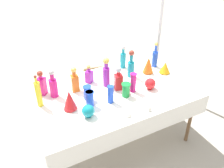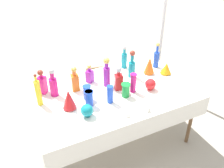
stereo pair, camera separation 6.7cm
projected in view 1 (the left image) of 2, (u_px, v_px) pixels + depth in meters
name	position (u px, v px, depth m)	size (l,w,h in m)	color
ground_plane	(112.00, 138.00, 3.30)	(40.00, 40.00, 0.00)	#A0998C
display_table	(113.00, 96.00, 2.89)	(1.89, 1.16, 0.76)	white
tall_bottle_0	(53.00, 86.00, 2.74)	(0.09, 0.09, 0.34)	#C61972
tall_bottle_1	(106.00, 73.00, 2.90)	(0.08, 0.08, 0.37)	purple
tall_bottle_2	(131.00, 66.00, 3.09)	(0.08, 0.08, 0.36)	teal
tall_bottle_3	(38.00, 94.00, 2.58)	(0.06, 0.06, 0.37)	yellow
tall_bottle_4	(155.00, 57.00, 3.32)	(0.07, 0.07, 0.35)	blue
tall_bottle_5	(123.00, 59.00, 3.30)	(0.07, 0.07, 0.31)	teal
square_decanter_0	(118.00, 79.00, 2.86)	(0.11, 0.11, 0.30)	red
square_decanter_1	(75.00, 81.00, 2.83)	(0.09, 0.09, 0.31)	orange
square_decanter_2	(42.00, 84.00, 2.78)	(0.12, 0.12, 0.30)	#C61972
square_decanter_3	(89.00, 75.00, 3.01)	(0.11, 0.11, 0.23)	purple
slender_vase_0	(90.00, 98.00, 2.61)	(0.10, 0.10, 0.18)	blue
slender_vase_1	(111.00, 94.00, 2.66)	(0.07, 0.07, 0.21)	blue
slender_vase_2	(126.00, 89.00, 2.76)	(0.11, 0.11, 0.16)	#198C38
slender_vase_3	(133.00, 82.00, 2.82)	(0.08, 0.08, 0.23)	#C61972
slender_vase_4	(87.00, 92.00, 2.71)	(0.09, 0.09, 0.17)	blue
fluted_vase_0	(148.00, 65.00, 3.18)	(0.14, 0.14, 0.23)	orange
fluted_vase_1	(70.00, 100.00, 2.55)	(0.14, 0.14, 0.23)	red
fluted_vase_2	(165.00, 68.00, 3.20)	(0.14, 0.14, 0.15)	orange
round_bowl_0	(150.00, 84.00, 2.89)	(0.13, 0.13, 0.14)	red
round_bowl_1	(88.00, 111.00, 2.47)	(0.13, 0.13, 0.14)	teal
price_tag_left	(150.00, 110.00, 2.57)	(0.05, 0.01, 0.05)	white
price_tag_center	(129.00, 116.00, 2.49)	(0.05, 0.01, 0.04)	white
cardboard_box_behind_left	(100.00, 81.00, 4.18)	(0.54, 0.42, 0.41)	tan
canopy_pole	(159.00, 30.00, 3.84)	(0.18, 0.18, 2.53)	silver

